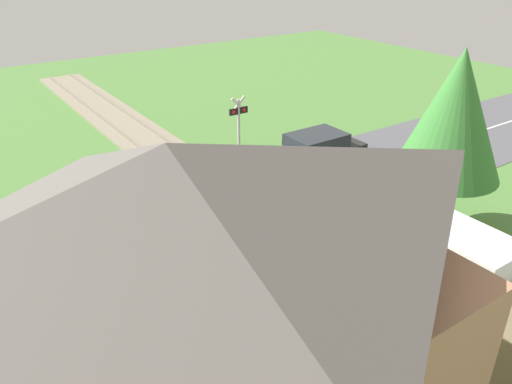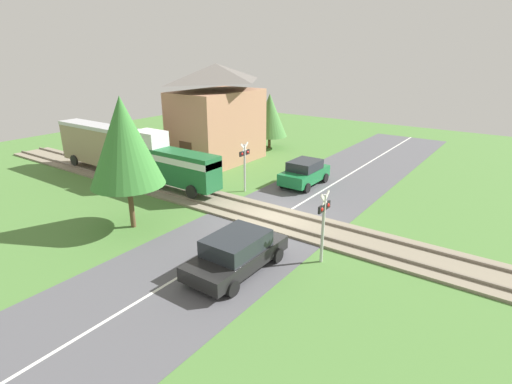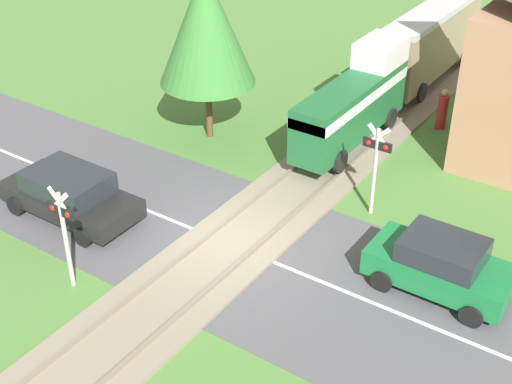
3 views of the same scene
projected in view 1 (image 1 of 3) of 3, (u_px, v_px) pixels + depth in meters
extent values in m
plane|color=#4C7A38|center=(238.00, 209.00, 18.33)|extent=(60.00, 60.00, 0.00)
cube|color=#515156|center=(238.00, 209.00, 18.33)|extent=(48.00, 6.40, 0.02)
cube|color=silver|center=(238.00, 209.00, 18.32)|extent=(48.00, 0.12, 0.00)
cube|color=gray|center=(238.00, 208.00, 18.31)|extent=(2.80, 48.00, 0.12)
cube|color=slate|center=(254.00, 200.00, 18.62)|extent=(0.10, 48.00, 0.12)
cube|color=slate|center=(221.00, 210.00, 17.89)|extent=(0.10, 48.00, 0.12)
cube|color=#1E6033|center=(385.00, 264.00, 12.51)|extent=(1.35, 6.01, 1.90)
cube|color=silver|center=(388.00, 246.00, 12.28)|extent=(1.37, 6.01, 0.36)
cube|color=silver|center=(467.00, 255.00, 10.38)|extent=(1.35, 1.92, 0.90)
cylinder|color=black|center=(349.00, 251.00, 14.72)|extent=(0.14, 0.76, 0.76)
cylinder|color=black|center=(312.00, 267.00, 13.99)|extent=(0.14, 0.76, 0.76)
cylinder|color=black|center=(463.00, 325.00, 11.89)|extent=(0.14, 0.76, 0.76)
cylinder|color=black|center=(423.00, 350.00, 11.16)|extent=(0.14, 0.76, 0.76)
cube|color=black|center=(316.00, 154.00, 21.63)|extent=(4.39, 1.86, 0.55)
cube|color=#23282D|center=(316.00, 141.00, 21.37)|extent=(2.41, 1.71, 0.63)
cylinder|color=black|center=(304.00, 175.00, 20.35)|extent=(0.60, 0.18, 0.60)
cylinder|color=black|center=(276.00, 160.00, 21.72)|extent=(0.60, 0.18, 0.60)
cylinder|color=black|center=(354.00, 159.00, 21.79)|extent=(0.60, 0.18, 0.60)
cylinder|color=black|center=(326.00, 146.00, 23.16)|extent=(0.60, 0.18, 0.60)
cube|color=#197038|center=(101.00, 262.00, 14.19)|extent=(3.68, 1.71, 0.70)
cube|color=#23282D|center=(98.00, 243.00, 13.90)|extent=(2.03, 1.57, 0.56)
cylinder|color=black|center=(131.00, 246.00, 15.58)|extent=(0.60, 0.18, 0.60)
cylinder|color=black|center=(153.00, 272.00, 14.32)|extent=(0.60, 0.18, 0.60)
cylinder|color=black|center=(52.00, 271.00, 14.37)|extent=(0.60, 0.18, 0.60)
cylinder|color=black|center=(69.00, 303.00, 13.11)|extent=(0.60, 0.18, 0.60)
cylinder|color=#B7B7B7|center=(239.00, 131.00, 21.72)|extent=(0.12, 0.12, 2.85)
cube|color=black|center=(238.00, 111.00, 21.31)|extent=(0.90, 0.08, 0.28)
sphere|color=red|center=(244.00, 110.00, 21.44)|extent=(0.18, 0.18, 0.18)
sphere|color=red|center=(233.00, 112.00, 21.17)|extent=(0.18, 0.18, 0.18)
cube|color=silver|center=(238.00, 105.00, 21.19)|extent=(0.72, 0.04, 0.72)
cube|color=silver|center=(238.00, 105.00, 21.19)|extent=(0.72, 0.04, 0.72)
cylinder|color=#B7B7B7|center=(235.00, 242.00, 13.67)|extent=(0.12, 0.12, 2.85)
cube|color=black|center=(234.00, 213.00, 13.26)|extent=(0.90, 0.08, 0.28)
sphere|color=red|center=(225.00, 216.00, 13.13)|extent=(0.18, 0.18, 0.18)
sphere|color=red|center=(243.00, 210.00, 13.40)|extent=(0.18, 0.18, 0.18)
cube|color=silver|center=(234.00, 204.00, 13.15)|extent=(0.72, 0.04, 0.72)
cube|color=silver|center=(234.00, 204.00, 13.15)|extent=(0.72, 0.04, 0.72)
pyramid|color=#5B5651|center=(170.00, 199.00, 5.09)|extent=(7.22, 4.47, 1.23)
cylinder|color=brown|center=(438.00, 203.00, 16.49)|extent=(0.24, 0.24, 2.12)
cone|color=#387A33|center=(454.00, 114.00, 15.11)|extent=(3.34, 3.34, 4.01)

